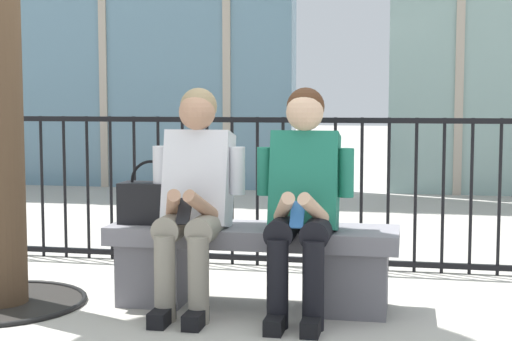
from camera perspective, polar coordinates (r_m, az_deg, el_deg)
name	(u,v)px	position (r m, az deg, el deg)	size (l,w,h in m)	color
ground_plane	(253,306)	(4.34, -0.26, -10.02)	(60.00, 60.00, 0.00)	#B2ADA3
stone_bench	(252,258)	(4.28, -0.26, -6.52)	(1.60, 0.44, 0.45)	slate
seated_person_with_phone	(194,192)	(4.16, -4.61, -1.58)	(0.52, 0.66, 1.21)	gray
seated_person_companion	(303,194)	(4.04, 3.48, -1.78)	(0.52, 0.66, 1.21)	black
handbag_on_bench	(152,202)	(4.37, -7.77, -2.30)	(0.35, 0.18, 0.36)	black
plaza_railing	(283,191)	(5.25, 2.01, -1.55)	(8.21, 0.04, 1.03)	black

